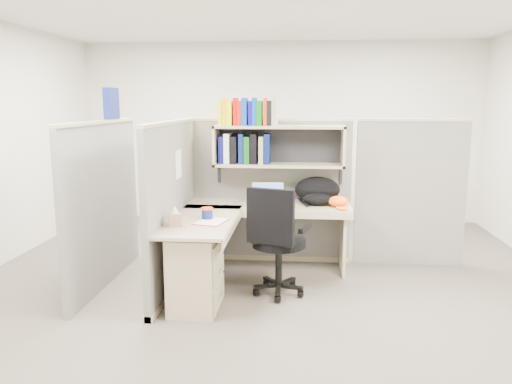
# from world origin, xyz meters

# --- Properties ---
(ground) EXTENTS (6.00, 6.00, 0.00)m
(ground) POSITION_xyz_m (0.00, 0.00, 0.00)
(ground) COLOR #3A362D
(ground) RESTS_ON ground
(room_shell) EXTENTS (6.00, 6.00, 6.00)m
(room_shell) POSITION_xyz_m (0.00, 0.00, 1.62)
(room_shell) COLOR beige
(room_shell) RESTS_ON ground
(cubicle) EXTENTS (3.79, 1.84, 1.95)m
(cubicle) POSITION_xyz_m (-0.37, 0.45, 0.91)
(cubicle) COLOR slate
(cubicle) RESTS_ON ground
(desk) EXTENTS (1.74, 1.75, 0.73)m
(desk) POSITION_xyz_m (-0.41, -0.29, 0.44)
(desk) COLOR gray
(desk) RESTS_ON ground
(laptop) EXTENTS (0.36, 0.36, 0.24)m
(laptop) POSITION_xyz_m (-0.00, 0.46, 0.85)
(laptop) COLOR silver
(laptop) RESTS_ON desk
(backpack) EXTENTS (0.50, 0.40, 0.29)m
(backpack) POSITION_xyz_m (0.52, 0.62, 0.87)
(backpack) COLOR black
(backpack) RESTS_ON desk
(orange_cap) EXTENTS (0.27, 0.29, 0.11)m
(orange_cap) POSITION_xyz_m (0.73, 0.50, 0.79)
(orange_cap) COLOR orange
(orange_cap) RESTS_ON desk
(snack_canister) EXTENTS (0.11, 0.11, 0.11)m
(snack_canister) POSITION_xyz_m (-0.52, -0.18, 0.79)
(snack_canister) COLOR navy
(snack_canister) RESTS_ON desk
(tissue_box) EXTENTS (0.14, 0.14, 0.18)m
(tissue_box) POSITION_xyz_m (-0.76, -0.48, 0.82)
(tissue_box) COLOR #A5795E
(tissue_box) RESTS_ON desk
(mouse) EXTENTS (0.09, 0.06, 0.03)m
(mouse) POSITION_xyz_m (0.16, 0.44, 0.75)
(mouse) COLOR #94ABD2
(mouse) RESTS_ON desk
(paper_cup) EXTENTS (0.08, 0.08, 0.10)m
(paper_cup) POSITION_xyz_m (-0.02, 0.74, 0.78)
(paper_cup) COLOR silver
(paper_cup) RESTS_ON desk
(book_stack) EXTENTS (0.22, 0.26, 0.10)m
(book_stack) POSITION_xyz_m (0.22, 0.82, 0.78)
(book_stack) COLOR gray
(book_stack) RESTS_ON desk
(loose_paper) EXTENTS (0.29, 0.35, 0.00)m
(loose_paper) POSITION_xyz_m (-0.47, -0.28, 0.73)
(loose_paper) COLOR white
(loose_paper) RESTS_ON desk
(task_chair) EXTENTS (0.61, 0.56, 1.06)m
(task_chair) POSITION_xyz_m (0.13, -0.20, 0.37)
(task_chair) COLOR black
(task_chair) RESTS_ON ground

